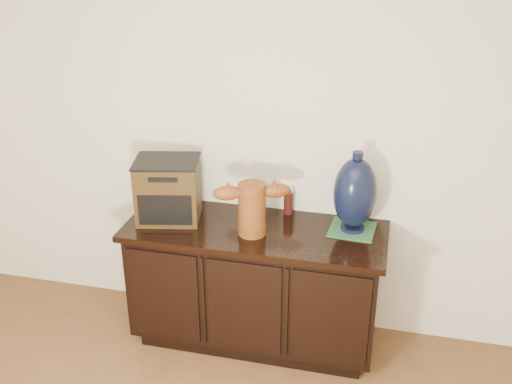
% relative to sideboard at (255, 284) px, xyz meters
% --- Properties ---
extents(sideboard, '(1.46, 0.56, 0.75)m').
position_rel_sideboard_xyz_m(sideboard, '(0.00, 0.00, 0.00)').
color(sideboard, black).
rests_on(sideboard, ground).
extents(terracotta_vessel, '(0.41, 0.22, 0.30)m').
position_rel_sideboard_xyz_m(terracotta_vessel, '(-0.00, -0.06, 0.54)').
color(terracotta_vessel, brown).
rests_on(terracotta_vessel, sideboard).
extents(tv_radio, '(0.41, 0.35, 0.36)m').
position_rel_sideboard_xyz_m(tv_radio, '(-0.51, 0.01, 0.55)').
color(tv_radio, '#37250D').
rests_on(tv_radio, sideboard).
extents(green_mat, '(0.26, 0.26, 0.01)m').
position_rel_sideboard_xyz_m(green_mat, '(0.53, 0.11, 0.37)').
color(green_mat, '#295C35').
rests_on(green_mat, sideboard).
extents(lamp_base, '(0.25, 0.25, 0.45)m').
position_rel_sideboard_xyz_m(lamp_base, '(0.53, 0.11, 0.59)').
color(lamp_base, black).
rests_on(lamp_base, green_mat).
extents(spray_can, '(0.05, 0.05, 0.16)m').
position_rel_sideboard_xyz_m(spray_can, '(0.15, 0.23, 0.45)').
color(spray_can, '#54140E').
rests_on(spray_can, sideboard).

